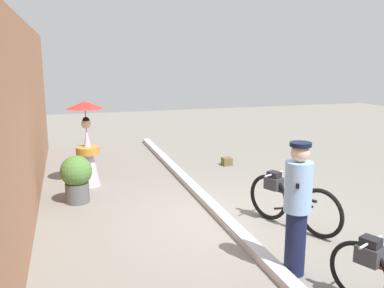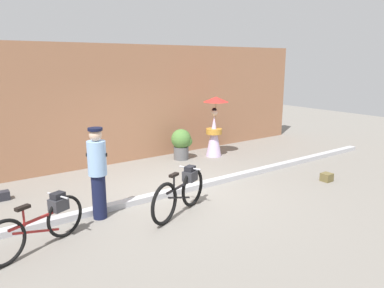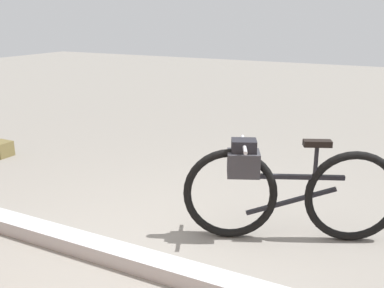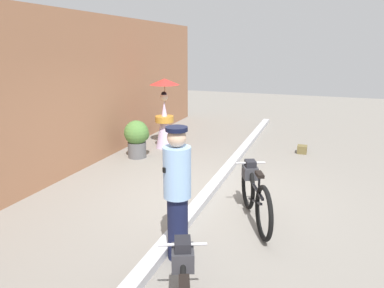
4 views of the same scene
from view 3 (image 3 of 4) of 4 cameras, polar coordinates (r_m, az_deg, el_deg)
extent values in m
plane|color=gray|center=(3.38, -2.58, -16.66)|extent=(30.00, 30.00, 0.00)
cube|color=#B2B2B7|center=(3.35, -2.59, -15.80)|extent=(14.00, 0.20, 0.12)
torus|color=black|center=(3.76, 4.88, -6.37)|extent=(0.74, 0.38, 0.78)
torus|color=black|center=(3.92, 19.79, -6.35)|extent=(0.74, 0.38, 0.78)
cube|color=black|center=(3.75, 12.65, -4.09)|extent=(0.78, 0.38, 0.04)
cube|color=black|center=(3.83, 12.45, -7.12)|extent=(0.68, 0.33, 0.27)
cylinder|color=black|center=(3.74, 15.50, -2.30)|extent=(0.03, 0.03, 0.32)
cube|color=black|center=(3.70, 15.68, 0.08)|extent=(0.24, 0.17, 0.05)
cylinder|color=silver|center=(3.62, 6.63, -0.04)|extent=(0.22, 0.45, 0.03)
cube|color=#333338|center=(3.67, 6.55, -2.46)|extent=(0.33, 0.31, 0.20)
cube|color=black|center=(3.63, 6.62, -0.52)|extent=(0.25, 0.23, 0.14)
cube|color=brown|center=(6.49, -23.16, -0.60)|extent=(0.25, 0.24, 0.20)
cube|color=brown|center=(6.52, -22.73, -0.02)|extent=(0.21, 0.08, 0.07)
camera|label=1|loc=(4.79, 119.15, 2.95)|focal=38.50mm
camera|label=2|loc=(9.35, 47.30, 17.86)|focal=34.01mm
camera|label=4|loc=(5.95, 74.36, 12.41)|focal=32.71mm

